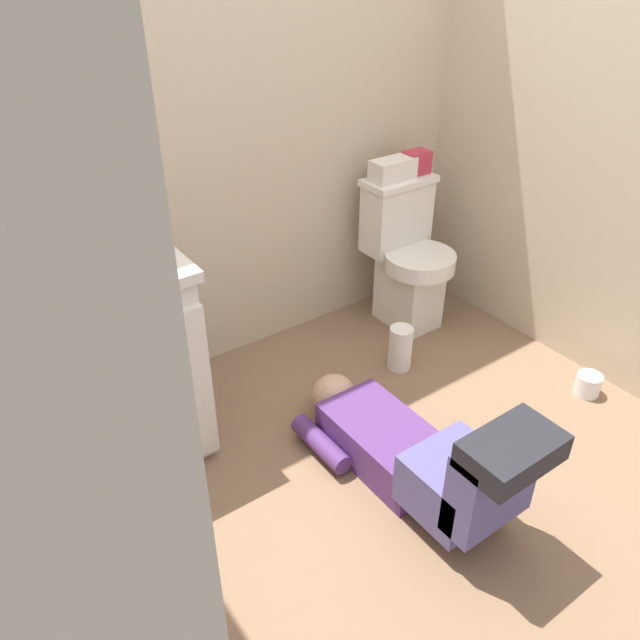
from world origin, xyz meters
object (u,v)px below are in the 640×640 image
at_px(toilet, 406,256).
at_px(bottle_clear, 41,247).
at_px(toiletry_bag, 416,162).
at_px(paper_towel_roll, 400,348).
at_px(person_plumber, 417,453).
at_px(bottle_green, 78,224).
at_px(soap_dispenser, 13,250).
at_px(tissue_box, 393,169).
at_px(bottle_pink, 60,240).
at_px(toilet_paper_roll, 588,384).
at_px(vanity_cabinet, 111,363).
at_px(faucet, 71,238).

relative_size(toilet, bottle_clear, 7.35).
height_order(toiletry_bag, paper_towel_roll, toiletry_bag).
bearing_deg(person_plumber, bottle_green, 127.62).
bearing_deg(bottle_clear, soap_dispenser, -179.00).
distance_m(tissue_box, bottle_green, 1.47).
xyz_separation_m(toiletry_bag, bottle_pink, (-1.69, -0.04, 0.07)).
relative_size(soap_dispenser, toilet_paper_roll, 1.51).
height_order(toiletry_bag, bottle_green, bottle_green).
height_order(toiletry_bag, bottle_pink, bottle_pink).
height_order(toilet, soap_dispenser, soap_dispenser).
distance_m(person_plumber, tissue_box, 1.38).
height_order(vanity_cabinet, paper_towel_roll, vanity_cabinet).
distance_m(toilet, tissue_box, 0.44).
xyz_separation_m(vanity_cabinet, faucet, (-0.00, 0.15, 0.45)).
xyz_separation_m(toilet, vanity_cabinet, (-1.55, -0.09, 0.05)).
bearing_deg(toilet, vanity_cabinet, -176.70).
relative_size(toilet, person_plumber, 0.70).
bearing_deg(person_plumber, bottle_pink, 130.48).
relative_size(toilet, bottle_green, 4.20).
xyz_separation_m(tissue_box, bottle_green, (-1.47, -0.03, 0.11)).
relative_size(toilet, faucet, 7.50).
bearing_deg(bottle_clear, paper_towel_roll, -14.80).
bearing_deg(soap_dispenser, tissue_box, 1.82).
relative_size(toiletry_bag, soap_dispenser, 0.75).
relative_size(tissue_box, paper_towel_roll, 1.02).
bearing_deg(person_plumber, toilet, 50.46).
distance_m(tissue_box, soap_dispenser, 1.70).
bearing_deg(bottle_pink, bottle_green, 8.72).
height_order(bottle_clear, paper_towel_roll, bottle_clear).
bearing_deg(person_plumber, toilet_paper_roll, -2.28).
xyz_separation_m(bottle_green, toilet_paper_roll, (1.77, -1.02, -0.86)).
bearing_deg(bottle_pink, toilet_paper_roll, -28.83).
height_order(paper_towel_roll, toilet_paper_roll, paper_towel_roll).
height_order(faucet, tissue_box, faucet).
relative_size(faucet, soap_dispenser, 0.60).
relative_size(toiletry_bag, bottle_green, 0.70).
bearing_deg(toilet, bottle_clear, 178.67).
bearing_deg(toilet_paper_roll, paper_towel_roll, 130.78).
xyz_separation_m(bottle_clear, bottle_green, (0.14, 0.03, 0.04)).
bearing_deg(bottle_green, faucet, -167.28).
bearing_deg(vanity_cabinet, toilet_paper_roll, -25.81).
distance_m(vanity_cabinet, faucet, 0.47).
xyz_separation_m(toilet, bottle_clear, (-1.65, 0.04, 0.50)).
height_order(toiletry_bag, soap_dispenser, soap_dispenser).
xyz_separation_m(vanity_cabinet, soap_dispenser, (-0.19, 0.13, 0.47)).
relative_size(paper_towel_roll, toilet_paper_roll, 1.97).
height_order(vanity_cabinet, bottle_green, bottle_green).
bearing_deg(tissue_box, toilet_paper_roll, -74.24).
xyz_separation_m(bottle_clear, toilet_paper_roll, (1.90, -1.00, -0.82)).
bearing_deg(tissue_box, faucet, -178.71).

